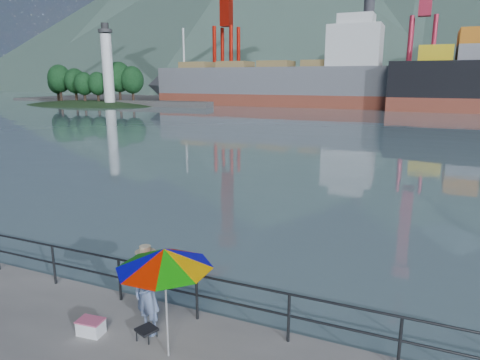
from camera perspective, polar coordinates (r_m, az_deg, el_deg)
name	(u,v)px	position (r m, az deg, el deg)	size (l,w,h in m)	color
harbor_water	(402,96)	(135.66, 20.83, 10.45)	(500.00, 280.00, 0.00)	slate
far_dock	(444,103)	(98.56, 25.50, 9.24)	(200.00, 40.00, 0.40)	#514F4C
guardrail	(85,271)	(10.95, -19.91, -11.37)	(22.00, 0.06, 1.03)	#2D3033
lighthouse_islet	(90,102)	(91.71, -19.42, 9.72)	(48.00, 26.40, 19.20)	#263F1E
fisherman	(148,293)	(8.87, -12.22, -14.55)	(0.62, 0.41, 1.69)	#1D4893
beach_umbrella	(164,258)	(7.64, -10.06, -10.26)	(2.26, 2.26, 2.10)	white
folding_stool	(147,333)	(9.02, -12.33, -19.36)	(0.45, 0.45, 0.23)	black
cooler_bag	(91,328)	(9.45, -19.26, -18.08)	(0.49, 0.32, 0.28)	white
fishing_rod	(174,310)	(9.93, -8.74, -16.73)	(0.02, 0.02, 2.24)	black
bulk_carrier	(283,82)	(84.22, 5.75, 12.82)	(47.07, 8.15, 14.50)	brown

